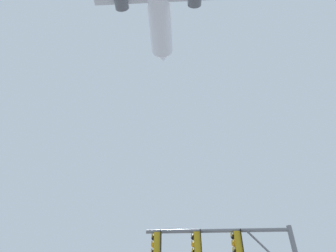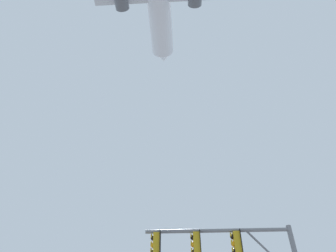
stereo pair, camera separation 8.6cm
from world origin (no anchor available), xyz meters
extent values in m
cylinder|color=slate|center=(2.29, 6.37, 5.98)|extent=(5.70, 0.73, 0.15)
cube|color=gold|center=(-0.10, 6.61, 5.45)|extent=(0.29, 0.34, 0.90)
cylinder|color=gold|center=(-0.10, 6.61, 5.96)|extent=(0.05, 0.05, 0.12)
cube|color=black|center=(0.04, 6.60, 5.45)|extent=(0.07, 0.46, 1.04)
sphere|color=black|center=(-0.24, 6.63, 5.72)|extent=(0.20, 0.20, 0.20)
cylinder|color=gold|center=(-0.31, 6.64, 5.78)|extent=(0.06, 0.21, 0.21)
sphere|color=orange|center=(-0.24, 6.63, 5.44)|extent=(0.20, 0.20, 0.20)
cylinder|color=gold|center=(-0.31, 6.64, 5.50)|extent=(0.06, 0.21, 0.21)
cylinder|color=gold|center=(-0.31, 6.64, 5.22)|extent=(0.06, 0.21, 0.21)
cube|color=gold|center=(1.46, 6.45, 5.45)|extent=(0.29, 0.34, 0.90)
cylinder|color=gold|center=(1.46, 6.45, 5.96)|extent=(0.05, 0.05, 0.12)
cube|color=black|center=(1.60, 6.44, 5.45)|extent=(0.07, 0.46, 1.04)
sphere|color=black|center=(1.32, 6.47, 5.72)|extent=(0.20, 0.20, 0.20)
cylinder|color=gold|center=(1.26, 6.48, 5.78)|extent=(0.06, 0.21, 0.21)
sphere|color=orange|center=(1.32, 6.47, 5.44)|extent=(0.20, 0.20, 0.20)
cylinder|color=gold|center=(1.26, 6.48, 5.50)|extent=(0.06, 0.21, 0.21)
sphere|color=black|center=(1.32, 6.47, 5.16)|extent=(0.20, 0.20, 0.20)
cylinder|color=gold|center=(1.26, 6.48, 5.22)|extent=(0.06, 0.21, 0.21)
cube|color=gold|center=(3.03, 6.29, 5.45)|extent=(0.29, 0.34, 0.90)
cylinder|color=gold|center=(3.03, 6.29, 5.96)|extent=(0.05, 0.05, 0.12)
cube|color=black|center=(3.17, 6.28, 5.45)|extent=(0.07, 0.46, 1.04)
sphere|color=black|center=(2.88, 6.31, 5.72)|extent=(0.20, 0.20, 0.20)
cylinder|color=gold|center=(2.82, 6.32, 5.78)|extent=(0.06, 0.21, 0.21)
sphere|color=orange|center=(2.88, 6.31, 5.44)|extent=(0.20, 0.20, 0.20)
cylinder|color=gold|center=(2.82, 6.32, 5.50)|extent=(0.06, 0.21, 0.21)
sphere|color=black|center=(2.88, 6.31, 5.16)|extent=(0.20, 0.20, 0.20)
cylinder|color=gold|center=(2.82, 6.32, 5.22)|extent=(0.06, 0.21, 0.21)
cone|color=white|center=(0.91, 32.92, 49.86)|extent=(4.01, 3.10, 3.73)
cylinder|color=#595B60|center=(-6.33, 20.75, 48.09)|extent=(2.52, 3.17, 2.21)
camera|label=1|loc=(-0.43, -5.85, 1.46)|focal=33.44mm
camera|label=2|loc=(-0.34, -5.86, 1.46)|focal=33.44mm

